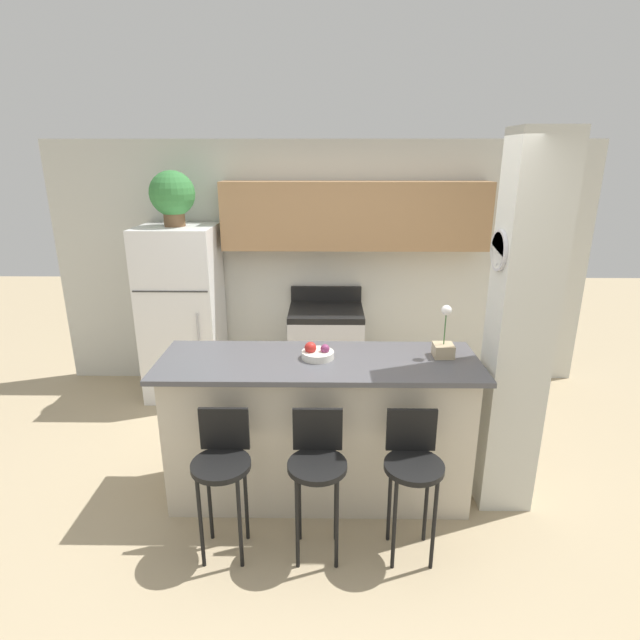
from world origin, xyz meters
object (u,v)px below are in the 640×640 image
Objects in this scene: bar_stool_left at (222,464)px; bar_stool_right at (413,465)px; stove_range at (326,350)px; bar_stool_mid at (317,465)px; refrigerator at (183,313)px; potted_plant_on_fridge at (172,195)px; orchid_vase at (444,344)px; fruit_bowl at (317,353)px.

bar_stool_left and bar_stool_right have the same top height.
stove_range reaches higher than bar_stool_mid.
bar_stool_left and bar_stool_mid have the same top height.
bar_stool_mid is (-0.05, -2.26, 0.16)m from stove_range.
refrigerator is 2.40m from bar_stool_left.
bar_stool_left is 0.57m from bar_stool_mid.
stove_range reaches higher than bar_stool_left.
potted_plant_on_fridge is at bearing 118.33° from refrigerator.
bar_stool_right is 3.31m from potted_plant_on_fridge.
bar_stool_mid is at bearing -57.83° from potted_plant_on_fridge.
stove_range is at bearing 74.61° from bar_stool_left.
stove_range is at bearing 88.75° from bar_stool_mid.
fruit_bowl is at bearing -177.27° from orchid_vase.
potted_plant_on_fridge reaches higher than orchid_vase.
bar_stool_right is at bearing -48.48° from refrigerator.
refrigerator is at bearing 144.84° from orchid_vase.
stove_range is 2.06× the size of potted_plant_on_fridge.
potted_plant_on_fridge is at bearing 131.52° from bar_stool_right.
potted_plant_on_fridge reaches higher than bar_stool_mid.
fruit_bowl reaches higher than bar_stool_left.
stove_range reaches higher than bar_stool_right.
refrigerator reaches higher than bar_stool_left.
bar_stool_mid is at bearing -91.25° from stove_range.
refrigerator is at bearing 110.43° from bar_stool_left.
refrigerator reaches higher than fruit_bowl.
bar_stool_right is 1.79× the size of potted_plant_on_fridge.
refrigerator is 1.87× the size of bar_stool_left.
bar_stool_right is at bearing 0.00° from bar_stool_left.
orchid_vase is at bearing 24.03° from bar_stool_left.
bar_stool_left is at bearing 180.00° from bar_stool_right.
potted_plant_on_fridge is at bearing 144.84° from orchid_vase.
bar_stool_left is 1.00× the size of bar_stool_mid.
fruit_bowl is (-0.58, 0.60, 0.48)m from bar_stool_right.
refrigerator is at bearing 130.42° from fruit_bowl.
fruit_bowl is (-0.06, -1.66, 0.64)m from stove_range.
orchid_vase reaches higher than bar_stool_left.
refrigerator is 2.65m from bar_stool_mid.
bar_stool_left is at bearing -69.57° from refrigerator.
bar_stool_left is 1.15m from bar_stool_right.
potted_plant_on_fridge is (-1.98, 2.24, 1.42)m from bar_stool_right.
potted_plant_on_fridge reaches higher than bar_stool_right.
bar_stool_left is 1.66m from orchid_vase.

